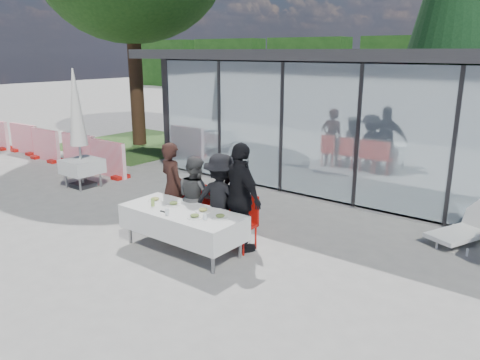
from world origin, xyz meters
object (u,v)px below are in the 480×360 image
object	(u,v)px
diner_chair_c	(225,214)
diner_d	(241,198)
plate_d	(220,216)
construction_barriers	(35,144)
market_umbrella	(77,114)
diner_a	(172,187)
plate_extra	(195,216)
lounger	(467,228)
diner_b	(196,197)
folded_eyeglasses	(163,212)
plate_b	(174,204)
plate_a	(155,199)
dining_table	(182,222)
diner_c	(221,200)
spare_table_left	(82,166)
diner_chair_b	(200,208)
juice_bottle	(153,202)
plate_c	(203,210)
diner_chair_d	(245,220)

from	to	relation	value
diner_chair_c	diner_d	distance (m)	0.63
plate_d	construction_barriers	size ratio (longest dim) A/B	0.03
market_umbrella	diner_a	bearing A→B (deg)	-9.02
diner_a	plate_extra	world-z (taller)	diner_a
lounger	diner_b	bearing A→B (deg)	-145.03
folded_eyeglasses	plate_b	bearing A→B (deg)	109.47
plate_b	plate_extra	xyz separation A→B (m)	(0.75, -0.25, 0.00)
plate_a	market_umbrella	world-z (taller)	market_umbrella
folded_eyeglasses	lounger	bearing A→B (deg)	43.18
lounger	diner_chair_c	bearing A→B (deg)	-141.66
plate_a	plate_extra	distance (m)	1.21
plate_d	lounger	size ratio (longest dim) A/B	0.18
dining_table	plate_b	bearing A→B (deg)	160.65
diner_chair_c	lounger	world-z (taller)	diner_chair_c
plate_d	diner_c	bearing A→B (deg)	128.86
market_umbrella	dining_table	bearing A→B (deg)	-14.64
spare_table_left	market_umbrella	distance (m)	1.33
diner_d	lounger	size ratio (longest dim) A/B	1.32
diner_chair_b	juice_bottle	bearing A→B (deg)	-107.76
plate_c	plate_extra	size ratio (longest dim) A/B	1.00
diner_chair_d	plate_extra	distance (m)	0.99
diner_b	diner_chair_c	bearing A→B (deg)	-153.40
plate_d	diner_chair_b	bearing A→B (deg)	148.49
plate_a	lounger	size ratio (longest dim) A/B	0.18
plate_a	plate_b	world-z (taller)	same
diner_d	lounger	distance (m)	4.25
diner_chair_c	diner_chair_d	distance (m)	0.44
dining_table	juice_bottle	world-z (taller)	juice_bottle
dining_table	diner_d	bearing A→B (deg)	38.85
construction_barriers	spare_table_left	bearing A→B (deg)	-15.06
diner_chair_b	juice_bottle	distance (m)	0.99
diner_a	diner_b	size ratio (longest dim) A/B	1.12
dining_table	plate_b	xyz separation A→B (m)	(-0.31, 0.11, 0.24)
dining_table	spare_table_left	size ratio (longest dim) A/B	2.63
diner_chair_b	market_umbrella	xyz separation A→B (m)	(-4.58, 0.52, 1.35)
diner_b	plate_extra	xyz separation A→B (m)	(0.70, -0.78, 0.00)
diner_chair_d	market_umbrella	size ratio (longest dim) A/B	0.33
diner_chair_b	plate_a	bearing A→B (deg)	-126.03
dining_table	lounger	distance (m)	5.21
diner_b	diner_chair_d	bearing A→B (deg)	-157.67
diner_b	diner_d	bearing A→B (deg)	-163.73
diner_b	plate_d	xyz separation A→B (m)	(1.04, -0.53, 0.00)
plate_d	folded_eyeglasses	world-z (taller)	plate_d
diner_chair_c	plate_d	xyz separation A→B (m)	(0.42, -0.64, 0.24)
plate_d	folded_eyeglasses	xyz separation A→B (m)	(-0.95, -0.37, -0.02)
diner_chair_c	plate_b	bearing A→B (deg)	-135.93
diner_chair_c	lounger	distance (m)	4.46
diner_chair_b	folded_eyeglasses	size ratio (longest dim) A/B	6.96
diner_chair_b	plate_d	bearing A→B (deg)	-31.51
plate_c	market_umbrella	xyz separation A→B (m)	(-5.19, 1.10, 1.11)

